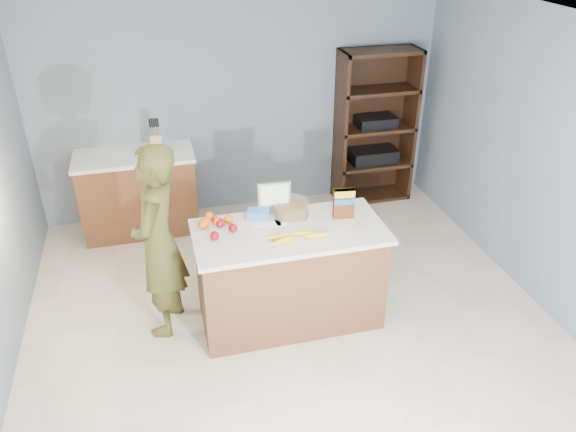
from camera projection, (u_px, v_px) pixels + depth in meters
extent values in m
cube|color=beige|center=(298.00, 339.00, 4.72)|extent=(4.50, 5.00, 0.02)
cube|color=slate|center=(240.00, 104.00, 6.21)|extent=(4.50, 0.02, 2.50)
cube|color=slate|center=(565.00, 176.00, 4.59)|extent=(0.02, 5.00, 2.50)
cube|color=white|center=(302.00, 33.00, 3.48)|extent=(4.50, 5.00, 0.02)
cube|color=brown|center=(289.00, 277.00, 4.76)|extent=(1.50, 0.70, 0.86)
cube|color=silver|center=(290.00, 232.00, 4.53)|extent=(1.56, 0.76, 0.04)
cube|color=black|center=(289.00, 312.00, 4.94)|extent=(1.46, 0.66, 0.10)
cube|color=brown|center=(139.00, 194.00, 6.10)|extent=(1.20, 0.60, 0.86)
cube|color=white|center=(134.00, 156.00, 5.88)|extent=(1.24, 0.62, 0.04)
cube|color=black|center=(369.00, 122.00, 6.70)|extent=(0.90, 0.04, 1.80)
cube|color=black|center=(340.00, 131.00, 6.45)|extent=(0.04, 0.40, 1.80)
cube|color=black|center=(409.00, 124.00, 6.64)|extent=(0.04, 0.40, 1.80)
cube|color=black|center=(370.00, 195.00, 6.98)|extent=(0.90, 0.40, 0.04)
cube|color=black|center=(372.00, 163.00, 6.77)|extent=(0.90, 0.40, 0.04)
cube|color=black|center=(375.00, 128.00, 6.55)|extent=(0.90, 0.40, 0.04)
cube|color=black|center=(378.00, 90.00, 6.32)|extent=(0.90, 0.40, 0.04)
cube|color=black|center=(381.00, 51.00, 6.11)|extent=(0.90, 0.40, 0.04)
cube|color=black|center=(373.00, 155.00, 6.72)|extent=(0.55, 0.32, 0.16)
cube|color=black|center=(376.00, 121.00, 6.51)|extent=(0.45, 0.30, 0.12)
imported|color=#44421B|center=(159.00, 243.00, 4.48)|extent=(0.57, 0.70, 1.67)
cube|color=tan|center=(156.00, 144.00, 5.81)|extent=(0.12, 0.10, 0.22)
cylinder|color=black|center=(151.00, 131.00, 5.73)|extent=(0.02, 0.02, 0.09)
cylinder|color=black|center=(153.00, 130.00, 5.73)|extent=(0.02, 0.02, 0.09)
cylinder|color=black|center=(155.00, 130.00, 5.74)|extent=(0.02, 0.02, 0.09)
cylinder|color=black|center=(157.00, 130.00, 5.74)|extent=(0.02, 0.02, 0.09)
cylinder|color=black|center=(159.00, 130.00, 5.74)|extent=(0.02, 0.02, 0.09)
cube|color=white|center=(268.00, 224.00, 4.61)|extent=(0.23, 0.14, 0.00)
cube|color=white|center=(288.00, 221.00, 4.65)|extent=(0.23, 0.14, 0.00)
ellipsoid|color=yellow|center=(281.00, 237.00, 4.39)|extent=(0.21, 0.05, 0.05)
ellipsoid|color=yellow|center=(283.00, 241.00, 4.33)|extent=(0.22, 0.11, 0.05)
ellipsoid|color=yellow|center=(305.00, 233.00, 4.43)|extent=(0.21, 0.12, 0.05)
ellipsoid|color=yellow|center=(317.00, 235.00, 4.41)|extent=(0.22, 0.06, 0.05)
sphere|color=maroon|center=(217.00, 221.00, 4.57)|extent=(0.07, 0.07, 0.07)
sphere|color=maroon|center=(233.00, 228.00, 4.47)|extent=(0.07, 0.07, 0.07)
sphere|color=maroon|center=(215.00, 236.00, 4.37)|extent=(0.07, 0.07, 0.07)
sphere|color=maroon|center=(220.00, 223.00, 4.54)|extent=(0.07, 0.07, 0.07)
sphere|color=orange|center=(203.00, 224.00, 4.52)|extent=(0.08, 0.08, 0.08)
sphere|color=orange|center=(209.00, 216.00, 4.64)|extent=(0.08, 0.08, 0.08)
sphere|color=orange|center=(218.00, 222.00, 4.56)|extent=(0.08, 0.08, 0.08)
sphere|color=orange|center=(229.00, 219.00, 4.59)|extent=(0.08, 0.08, 0.08)
sphere|color=orange|center=(205.00, 222.00, 4.56)|extent=(0.08, 0.08, 0.08)
cube|color=blue|center=(258.00, 214.00, 4.67)|extent=(0.21, 0.16, 0.08)
cylinder|color=#267219|center=(291.00, 211.00, 4.71)|extent=(0.27, 0.27, 0.09)
cylinder|color=white|center=(291.00, 209.00, 4.70)|extent=(0.30, 0.30, 0.13)
cylinder|color=silver|center=(274.00, 211.00, 4.78)|extent=(0.12, 0.12, 0.01)
cylinder|color=silver|center=(274.00, 208.00, 4.76)|extent=(0.02, 0.02, 0.05)
cube|color=silver|center=(274.00, 194.00, 4.70)|extent=(0.28, 0.05, 0.22)
cube|color=yellow|center=(275.00, 195.00, 4.68)|extent=(0.24, 0.02, 0.18)
cube|color=#592B14|center=(344.00, 204.00, 4.64)|extent=(0.18, 0.08, 0.26)
cube|color=yellow|center=(344.00, 193.00, 4.59)|extent=(0.18, 0.09, 0.06)
cube|color=blue|center=(344.00, 201.00, 4.63)|extent=(0.18, 0.09, 0.05)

